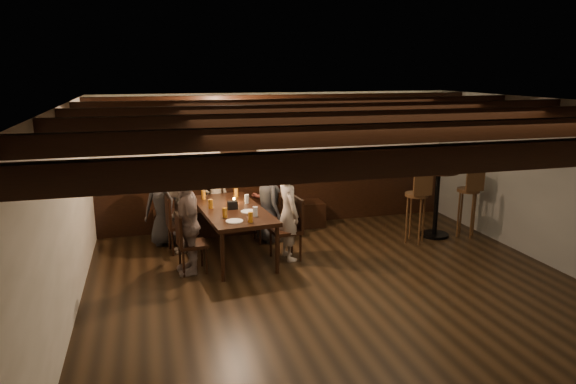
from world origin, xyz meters
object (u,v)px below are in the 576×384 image
object	(u,v)px
high_top_table	(437,193)
person_right_near	(269,201)
chair_right_far	(287,240)
chair_right_near	(267,226)
bar_stool_right	(467,211)
person_bench_right	(269,197)
chair_left_near	(180,234)
person_left_near	(177,214)
person_right_far	(289,213)
person_left_far	(188,224)
chair_left_far	(191,254)
person_bench_centre	(216,200)
person_bench_left	(163,208)
bar_stool_left	(416,217)
dining_table	(232,212)

from	to	relation	value
high_top_table	person_right_near	bearing A→B (deg)	169.31
chair_right_far	chair_right_near	bearing A→B (deg)	0.12
chair_right_near	chair_right_far	bearing A→B (deg)	-179.88
bar_stool_right	person_bench_right	bearing A→B (deg)	162.40
person_right_near	chair_right_far	bearing A→B (deg)	178.08
chair_left_near	person_left_near	size ratio (longest dim) A/B	0.74
chair_left_near	chair_right_near	xyz separation A→B (m)	(1.43, 0.14, -0.02)
chair_right_far	person_right_far	distance (m)	0.43
chair_left_near	bar_stool_right	xyz separation A→B (m)	(4.76, -0.54, 0.16)
person_left_far	chair_left_near	bearing A→B (deg)	178.03
high_top_table	bar_stool_right	xyz separation A→B (m)	(0.50, -0.16, -0.33)
person_right_far	person_right_near	bearing A→B (deg)	-0.00
person_right_near	person_right_far	size ratio (longest dim) A/B	0.95
person_left_far	chair_left_far	bearing A→B (deg)	90.00
person_bench_centre	bar_stool_right	world-z (taller)	person_bench_centre
chair_right_far	person_left_far	xyz separation A→B (m)	(-1.46, -0.15, 0.43)
chair_right_far	person_bench_centre	size ratio (longest dim) A/B	0.75
chair_left_near	chair_right_far	world-z (taller)	chair_right_far
person_bench_left	bar_stool_right	world-z (taller)	person_bench_left
chair_left_far	person_left_near	bearing A→B (deg)	-177.97
person_bench_centre	bar_stool_left	distance (m)	3.36
bar_stool_left	person_left_far	bearing A→B (deg)	-175.86
person_left_near	person_left_far	bearing A→B (deg)	0.00
person_bench_left	person_left_far	world-z (taller)	person_left_far
person_right_far	person_left_near	bearing A→B (deg)	59.04
bar_stool_left	person_right_far	bearing A→B (deg)	-176.48
dining_table	person_right_far	world-z (taller)	person_right_far
chair_left_far	bar_stool_right	distance (m)	4.69
high_top_table	dining_table	bearing A→B (deg)	179.89
chair_right_far	person_right_near	world-z (taller)	person_right_near
person_left_far	high_top_table	world-z (taller)	person_left_far
person_bench_right	person_left_near	xyz separation A→B (m)	(-1.60, -0.61, -0.02)
person_bench_centre	bar_stool_right	bearing A→B (deg)	157.92
person_left_near	person_right_near	bearing A→B (deg)	90.00
chair_left_far	person_bench_left	distance (m)	1.41
person_bench_right	person_right_far	distance (m)	1.36
person_bench_right	chair_right_far	bearing A→B (deg)	82.40
bar_stool_right	person_right_near	bearing A→B (deg)	170.43
chair_left_far	chair_right_near	bearing A→B (deg)	122.08
high_top_table	bar_stool_right	size ratio (longest dim) A/B	0.99
chair_left_near	person_bench_centre	distance (m)	1.00
dining_table	person_bench_centre	bearing A→B (deg)	90.00
chair_left_far	chair_left_near	bearing A→B (deg)	-179.93
chair_right_near	dining_table	bearing A→B (deg)	122.08
person_bench_left	person_bench_right	world-z (taller)	person_bench_right
chair_right_far	bar_stool_right	xyz separation A→B (m)	(3.24, 0.21, 0.15)
chair_left_near	high_top_table	xyz separation A→B (m)	(4.26, -0.38, 0.49)
chair_right_far	person_left_far	distance (m)	1.53
person_right_near	high_top_table	xyz separation A→B (m)	(2.80, -0.53, 0.09)
person_bench_centre	person_bench_right	xyz separation A→B (m)	(0.91, -0.06, -0.00)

